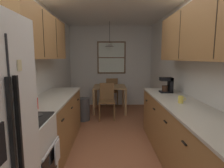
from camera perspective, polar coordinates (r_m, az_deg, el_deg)
ground_plane at (r=3.68m, az=0.03°, el=-16.64°), size 12.00×12.00×0.00m
wall_left at (r=3.59m, az=-22.07°, el=3.28°), size 0.10×9.00×2.55m
wall_right at (r=3.64m, az=21.87°, el=3.34°), size 0.10×9.00×2.55m
wall_back at (r=6.00m, az=-0.40°, el=5.55°), size 4.40×0.10×2.55m
stove_range at (r=2.28m, az=-26.99°, el=-20.75°), size 0.66×0.64×1.10m
counter_left at (r=3.37m, az=-17.51°, el=-11.16°), size 0.64×1.88×0.90m
upper_cabinets_left at (r=3.20m, az=-21.35°, el=13.67°), size 0.33×1.96×0.71m
counter_right at (r=2.78m, az=22.38°, el=-15.61°), size 0.64×3.11×0.90m
upper_cabinets_right at (r=2.59m, az=27.50°, el=14.61°), size 0.33×2.79×0.75m
dining_table at (r=5.31m, az=-0.73°, el=-1.83°), size 0.91×0.89×0.73m
dining_chair_near at (r=4.70m, az=-1.63°, el=-4.70°), size 0.41×0.41×0.90m
dining_chair_far at (r=5.98m, az=-0.17°, el=-1.94°), size 0.45×0.45×0.90m
pendant_light at (r=5.25m, az=-0.76°, el=12.11°), size 0.25×0.25×0.69m
back_window at (r=5.92m, az=-0.16°, el=8.18°), size 0.90×0.05×1.01m
trash_bin at (r=4.66m, az=-8.92°, el=-7.73°), size 0.32×0.32×0.56m
storage_canister at (r=2.51m, az=-23.13°, el=-5.38°), size 0.11×0.11×0.16m
dish_towel at (r=2.28m, az=-16.64°, el=-19.38°), size 0.02×0.16×0.24m
coffee_maker at (r=3.57m, az=16.88°, el=-0.18°), size 0.22×0.18×0.28m
mug_by_coffeemaker at (r=2.80m, az=20.60°, el=-4.52°), size 0.11×0.07×0.10m
table_serving_bowl at (r=5.30m, az=-0.88°, el=-0.33°), size 0.20×0.20×0.06m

